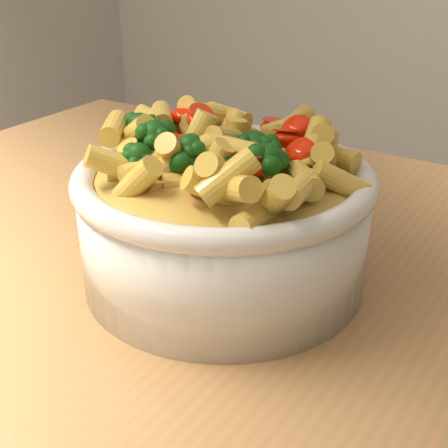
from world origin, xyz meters
The scene contains 3 objects.
table centered at (0.00, 0.00, 0.80)m, with size 1.20×0.80×0.90m.
serving_bowl centered at (-0.07, -0.01, 0.96)m, with size 0.26×0.26×0.11m.
pasta_salad centered at (-0.07, -0.01, 1.03)m, with size 0.21×0.21×0.05m.
Camera 1 is at (0.21, -0.42, 1.20)m, focal length 50.00 mm.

